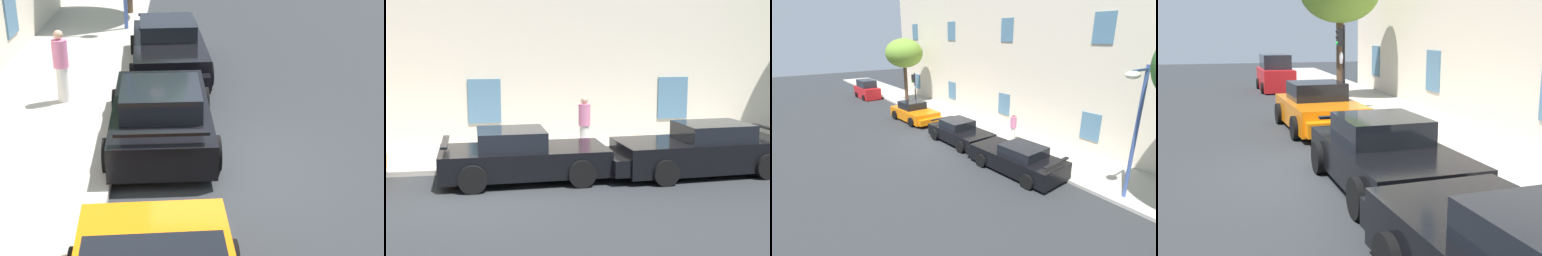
{
  "view_description": "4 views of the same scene",
  "coord_description": "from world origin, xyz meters",
  "views": [
    {
      "loc": [
        -9.82,
        0.68,
        5.19
      ],
      "look_at": [
        -1.15,
        0.47,
        1.27
      ],
      "focal_mm": 52.31,
      "sensor_mm": 36.0,
      "label": 1
    },
    {
      "loc": [
        0.13,
        -12.18,
        3.53
      ],
      "look_at": [
        2.53,
        1.67,
        1.24
      ],
      "focal_mm": 48.62,
      "sensor_mm": 36.0,
      "label": 2
    },
    {
      "loc": [
        14.63,
        -8.58,
        6.27
      ],
      "look_at": [
        0.73,
        1.53,
        0.75
      ],
      "focal_mm": 26.94,
      "sensor_mm": 36.0,
      "label": 3
    },
    {
      "loc": [
        9.22,
        -1.92,
        2.93
      ],
      "look_at": [
        -0.92,
        0.86,
        0.82
      ],
      "focal_mm": 43.87,
      "sensor_mm": 36.0,
      "label": 4
    }
  ],
  "objects": [
    {
      "name": "ground_plane",
      "position": [
        0.0,
        0.0,
        0.0
      ],
      "size": [
        80.0,
        80.0,
        0.0
      ],
      "primitive_type": "plane",
      "color": "#2B2D30"
    },
    {
      "name": "traffic_light",
      "position": [
        -7.71,
        2.4,
        2.27
      ],
      "size": [
        0.44,
        0.36,
        3.13
      ],
      "color": "black",
      "rests_on": "sidewalk"
    },
    {
      "name": "sidewalk",
      "position": [
        0.0,
        3.79,
        0.07
      ],
      "size": [
        60.0,
        3.71,
        0.14
      ],
      "primitive_type": "cube",
      "color": "#A8A399",
      "rests_on": "ground"
    },
    {
      "name": "hatchback_parked",
      "position": [
        -15.58,
        0.81,
        0.83
      ],
      "size": [
        3.71,
        1.85,
        1.89
      ],
      "color": "red",
      "rests_on": "ground"
    },
    {
      "name": "sportscar_red_lead",
      "position": [
        -4.84,
        0.98,
        0.62
      ],
      "size": [
        4.63,
        2.44,
        1.44
      ],
      "color": "orange",
      "rests_on": "ground"
    },
    {
      "name": "sportscar_yellow_flank",
      "position": [
        1.14,
        1.07,
        0.6
      ],
      "size": [
        4.73,
        2.35,
        1.35
      ],
      "color": "black",
      "rests_on": "ground"
    }
  ]
}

